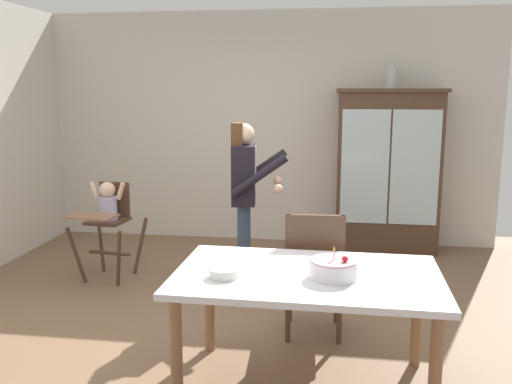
{
  "coord_description": "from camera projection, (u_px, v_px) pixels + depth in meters",
  "views": [
    {
      "loc": [
        0.81,
        -3.89,
        1.83
      ],
      "look_at": [
        0.14,
        0.7,
        0.95
      ],
      "focal_mm": 38.82,
      "sensor_mm": 36.0,
      "label": 1
    }
  ],
  "objects": [
    {
      "name": "dining_table",
      "position": [
        307.0,
        287.0,
        3.32
      ],
      "size": [
        1.6,
        0.98,
        0.74
      ],
      "color": "silver",
      "rests_on": "ground_plane"
    },
    {
      "name": "wall_back",
      "position": [
        267.0,
        128.0,
        6.55
      ],
      "size": [
        5.32,
        0.06,
        2.7
      ],
      "primitive_type": "cube",
      "color": "beige",
      "rests_on": "ground_plane"
    },
    {
      "name": "high_chair_with_toddler",
      "position": [
        108.0,
        212.0,
        5.28
      ],
      "size": [
        0.63,
        0.73,
        0.95
      ],
      "rotation": [
        0.0,
        0.0,
        -0.11
      ],
      "color": "#4C3323",
      "rests_on": "ground_plane"
    },
    {
      "name": "serving_bowl",
      "position": [
        224.0,
        272.0,
        3.23
      ],
      "size": [
        0.18,
        0.18,
        0.05
      ],
      "primitive_type": "cylinder",
      "color": "silver",
      "rests_on": "dining_table"
    },
    {
      "name": "dining_chair_far_side",
      "position": [
        314.0,
        266.0,
        4.01
      ],
      "size": [
        0.46,
        0.46,
        0.96
      ],
      "rotation": [
        0.0,
        0.0,
        3.19
      ],
      "color": "#4C3323",
      "rests_on": "ground_plane"
    },
    {
      "name": "china_cabinet",
      "position": [
        388.0,
        170.0,
        6.18
      ],
      "size": [
        1.18,
        0.48,
        1.82
      ],
      "color": "#4C3323",
      "rests_on": "ground_plane"
    },
    {
      "name": "ceramic_vase",
      "position": [
        391.0,
        77.0,
        5.99
      ],
      "size": [
        0.13,
        0.13,
        0.27
      ],
      "color": "#B2B7B2",
      "rests_on": "china_cabinet"
    },
    {
      "name": "birthday_cake",
      "position": [
        334.0,
        268.0,
        3.22
      ],
      "size": [
        0.28,
        0.28,
        0.19
      ],
      "color": "white",
      "rests_on": "dining_table"
    },
    {
      "name": "adult_person",
      "position": [
        245.0,
        187.0,
        4.87
      ],
      "size": [
        0.54,
        0.52,
        1.53
      ],
      "rotation": [
        0.0,
        0.0,
        1.68
      ],
      "color": "#33425B",
      "rests_on": "ground_plane"
    },
    {
      "name": "ground_plane",
      "position": [
        225.0,
        330.0,
        4.24
      ],
      "size": [
        6.24,
        6.24,
        0.0
      ],
      "primitive_type": "plane",
      "color": "brown"
    }
  ]
}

